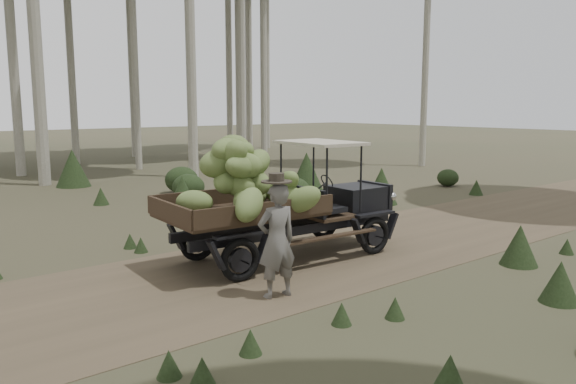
% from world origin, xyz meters
% --- Properties ---
extents(ground, '(120.00, 120.00, 0.00)m').
position_xyz_m(ground, '(0.00, 0.00, 0.00)').
color(ground, '#473D2B').
rests_on(ground, ground).
extents(dirt_track, '(70.00, 4.00, 0.01)m').
position_xyz_m(dirt_track, '(0.00, 0.00, 0.00)').
color(dirt_track, brown).
rests_on(dirt_track, ground).
extents(banana_truck, '(4.77, 2.35, 2.33)m').
position_xyz_m(banana_truck, '(1.18, 0.32, 1.38)').
color(banana_truck, black).
rests_on(banana_truck, ground).
extents(farmer, '(0.66, 0.50, 1.85)m').
position_xyz_m(farmer, '(0.19, -1.28, 0.87)').
color(farmer, '#5D5A55').
rests_on(farmer, ground).
extents(undergrowth, '(22.75, 24.54, 1.34)m').
position_xyz_m(undergrowth, '(-0.27, -0.18, 0.51)').
color(undergrowth, '#233319').
rests_on(undergrowth, ground).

